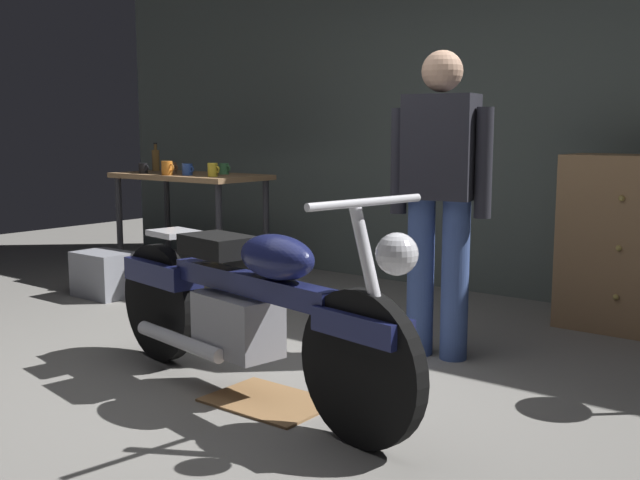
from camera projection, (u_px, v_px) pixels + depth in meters
name	position (u px, v px, depth m)	size (l,w,h in m)	color
ground_plane	(225.00, 384.00, 3.75)	(12.00, 12.00, 0.00)	gray
back_wall	(485.00, 90.00, 5.71)	(8.00, 0.12, 3.10)	#56605B
workbench	(190.00, 188.00, 6.12)	(1.30, 0.64, 0.90)	#99724C
motorcycle	(245.00, 304.00, 3.52)	(2.17, 0.69, 1.00)	black
person_standing	(440.00, 191.00, 4.09)	(0.56, 0.28, 1.67)	#3D5492
wooden_dresser	(630.00, 244.00, 4.70)	(0.80, 0.47, 1.10)	#99724C
drip_tray	(269.00, 401.00, 3.50)	(0.56, 0.40, 0.01)	olive
storage_bin	(104.00, 274.00, 5.72)	(0.44, 0.32, 0.34)	gray
mug_black_matte	(143.00, 168.00, 6.12)	(0.10, 0.07, 0.09)	black
mug_green_speckled	(224.00, 169.00, 6.02)	(0.11, 0.08, 0.09)	#3D7F4C
mug_blue_enamel	(188.00, 169.00, 5.89)	(0.11, 0.08, 0.09)	#2D51AD
mug_yellow_tall	(213.00, 170.00, 5.72)	(0.11, 0.08, 0.10)	yellow
mug_orange_travel	(167.00, 168.00, 5.91)	(0.12, 0.09, 0.11)	orange
mug_brown_stoneware	(172.00, 168.00, 6.12)	(0.10, 0.07, 0.09)	brown
bottle	(156.00, 160.00, 6.51)	(0.06, 0.06, 0.24)	olive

